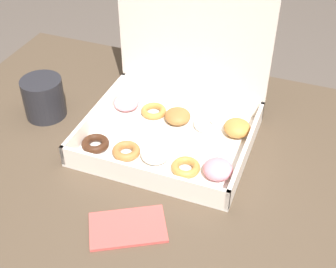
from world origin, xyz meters
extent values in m
cube|color=#4C3D2D|center=(0.00, 0.00, 0.69)|extent=(1.16, 0.75, 0.03)
cylinder|color=#4C3D2D|center=(-0.53, 0.33, 0.34)|extent=(0.06, 0.06, 0.68)
cube|color=silver|center=(-0.03, 0.03, 0.71)|extent=(0.35, 0.30, 0.01)
cube|color=silver|center=(-0.03, -0.12, 0.73)|extent=(0.35, 0.01, 0.04)
cube|color=silver|center=(-0.03, 0.18, 0.73)|extent=(0.35, 0.01, 0.04)
cube|color=silver|center=(-0.20, 0.03, 0.73)|extent=(0.01, 0.30, 0.04)
cube|color=silver|center=(0.14, 0.03, 0.73)|extent=(0.01, 0.30, 0.04)
cube|color=silver|center=(-0.03, 0.18, 0.90)|extent=(0.35, 0.01, 0.28)
torus|color=#381E11|center=(-0.17, -0.05, 0.72)|extent=(0.06, 0.06, 0.02)
torus|color=#9E6633|center=(-0.10, -0.05, 0.72)|extent=(0.06, 0.06, 0.02)
ellipsoid|color=white|center=(-0.03, -0.04, 0.73)|extent=(0.06, 0.06, 0.03)
torus|color=#B77A38|center=(0.04, -0.05, 0.72)|extent=(0.06, 0.06, 0.02)
ellipsoid|color=pink|center=(0.10, -0.04, 0.73)|extent=(0.06, 0.06, 0.04)
ellipsoid|color=pink|center=(-0.16, 0.11, 0.73)|extent=(0.06, 0.06, 0.03)
torus|color=#B77A38|center=(-0.10, 0.11, 0.72)|extent=(0.06, 0.06, 0.02)
ellipsoid|color=#9E6633|center=(-0.03, 0.10, 0.73)|extent=(0.06, 0.06, 0.03)
torus|color=white|center=(0.03, 0.10, 0.72)|extent=(0.06, 0.06, 0.02)
ellipsoid|color=#B77A38|center=(0.10, 0.10, 0.73)|extent=(0.06, 0.06, 0.04)
cylinder|color=#232328|center=(-0.33, 0.02, 0.75)|extent=(0.09, 0.09, 0.09)
cylinder|color=black|center=(-0.33, 0.02, 0.80)|extent=(0.08, 0.08, 0.01)
cube|color=#CC4C47|center=(-0.01, -0.22, 0.71)|extent=(0.16, 0.14, 0.01)
camera|label=1|loc=(0.25, -0.70, 1.36)|focal=50.00mm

